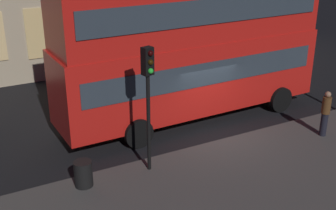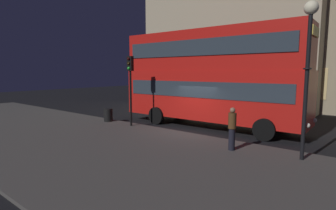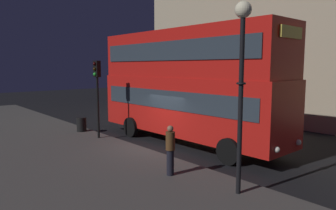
# 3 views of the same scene
# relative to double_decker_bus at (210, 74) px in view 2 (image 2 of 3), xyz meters

# --- Properties ---
(ground_plane) EXTENTS (80.00, 80.00, 0.00)m
(ground_plane) POSITION_rel_double_decker_bus_xyz_m (-0.01, -1.86, -3.16)
(ground_plane) COLOR black
(sidewalk_slab) EXTENTS (44.00, 8.95, 0.12)m
(sidewalk_slab) POSITION_rel_double_decker_bus_xyz_m (-0.01, -6.94, -3.10)
(sidewalk_slab) COLOR #423F3D
(sidewalk_slab) RESTS_ON ground
(building_with_clock) EXTENTS (16.72, 9.93, 19.42)m
(building_with_clock) POSITION_rel_double_decker_bus_xyz_m (-4.03, 12.48, 6.55)
(building_with_clock) COLOR tan
(building_with_clock) RESTS_ON ground
(double_decker_bus) EXTENTS (11.18, 3.06, 5.67)m
(double_decker_bus) POSITION_rel_double_decker_bus_xyz_m (0.00, 0.00, 0.00)
(double_decker_bus) COLOR red
(double_decker_bus) RESTS_ON ground
(traffic_light_near_kerb) EXTENTS (0.37, 0.39, 4.08)m
(traffic_light_near_kerb) POSITION_rel_double_decker_bus_xyz_m (-3.43, -3.15, -0.11)
(traffic_light_near_kerb) COLOR black
(traffic_light_near_kerb) RESTS_ON sidewalk_slab
(street_lamp) EXTENTS (0.48, 0.48, 5.60)m
(street_lamp) POSITION_rel_double_decker_bus_xyz_m (5.94, -3.49, 0.96)
(street_lamp) COLOR black
(street_lamp) RESTS_ON sidewalk_slab
(pedestrian) EXTENTS (0.32, 0.32, 1.76)m
(pedestrian) POSITION_rel_double_decker_bus_xyz_m (3.42, -4.00, -2.13)
(pedestrian) COLOR black
(pedestrian) RESTS_ON sidewalk_slab
(litter_bin) EXTENTS (0.56, 0.56, 0.82)m
(litter_bin) POSITION_rel_double_decker_bus_xyz_m (-5.63, -3.08, -2.63)
(litter_bin) COLOR black
(litter_bin) RESTS_ON sidewalk_slab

